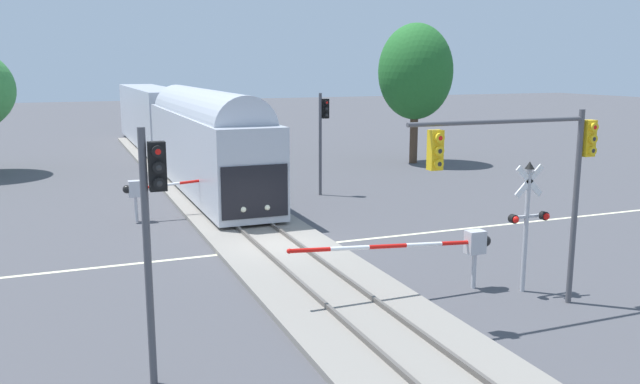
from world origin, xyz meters
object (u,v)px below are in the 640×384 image
commuter_train (175,125)px  crossing_gate_near (452,245)px  traffic_signal_near_left (152,216)px  crossing_gate_far (148,189)px  maple_right_background (415,72)px  traffic_signal_far_side (323,127)px  crossing_signal_mast (528,213)px  traffic_signal_near_right (532,161)px

commuter_train → crossing_gate_near: (3.46, -27.98, -1.36)m
commuter_train → traffic_signal_near_left: size_ratio=7.51×
crossing_gate_far → maple_right_background: maple_right_background is taller
crossing_gate_far → maple_right_background: bearing=29.5°
traffic_signal_far_side → crossing_signal_mast: bearing=-90.1°
maple_right_background → crossing_gate_far: bearing=-150.5°
maple_right_background → traffic_signal_far_side: bearing=-140.5°
traffic_signal_near_right → maple_right_background: size_ratio=0.61×
traffic_signal_far_side → traffic_signal_near_right: bearing=-93.4°
commuter_train → crossing_gate_near: size_ratio=6.30×
commuter_train → maple_right_background: 16.59m
crossing_gate_near → crossing_gate_far: 14.66m
traffic_signal_far_side → traffic_signal_near_left: (-11.02, -18.09, 0.12)m
crossing_signal_mast → traffic_signal_far_side: bearing=89.9°
traffic_signal_near_left → maple_right_background: (21.18, 26.48, 2.57)m
traffic_signal_far_side → crossing_gate_near: bearing=-97.6°
crossing_gate_near → crossing_gate_far: size_ratio=1.21×
crossing_gate_near → traffic_signal_near_left: (-8.97, -2.72, 2.23)m
traffic_signal_near_right → commuter_train: bearing=98.5°
commuter_train → traffic_signal_far_side: commuter_train is taller
traffic_signal_near_left → crossing_signal_mast: bearing=9.8°
crossing_gate_near → maple_right_background: size_ratio=0.69×
crossing_signal_mast → traffic_signal_near_left: size_ratio=0.72×
crossing_gate_far → traffic_signal_near_right: 17.20m
crossing_gate_far → traffic_signal_near_right: (8.19, -14.87, 2.77)m
crossing_gate_near → traffic_signal_far_side: traffic_signal_far_side is taller
traffic_signal_far_side → crossing_gate_far: bearing=-164.3°
crossing_signal_mast → traffic_signal_near_right: size_ratio=0.68×
crossing_signal_mast → maple_right_background: size_ratio=0.41×
traffic_signal_near_left → maple_right_background: bearing=51.3°
crossing_gate_near → traffic_signal_near_right: traffic_signal_near_right is taller
crossing_signal_mast → traffic_signal_near_left: traffic_signal_near_left is taller
crossing_signal_mast → traffic_signal_far_side: size_ratio=0.74×
crossing_gate_far → crossing_gate_near: bearing=-60.7°
commuter_train → crossing_signal_mast: commuter_train is taller
crossing_signal_mast → traffic_signal_near_right: 2.40m
crossing_signal_mast → crossing_gate_far: (-9.19, 13.61, -0.99)m
commuter_train → traffic_signal_near_right: traffic_signal_near_right is taller
crossing_signal_mast → traffic_signal_near_left: bearing=-170.2°
crossing_gate_near → traffic_signal_near_left: 9.63m
traffic_signal_near_left → crossing_gate_far: bearing=83.4°
commuter_train → maple_right_background: bearing=-15.1°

